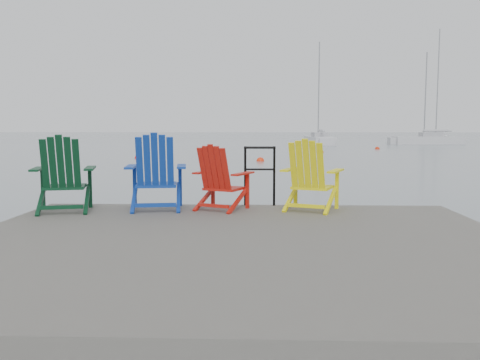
{
  "coord_description": "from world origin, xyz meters",
  "views": [
    {
      "loc": [
        0.23,
        -5.22,
        1.67
      ],
      "look_at": [
        -0.06,
        2.81,
        0.85
      ],
      "focal_mm": 38.0,
      "sensor_mm": 36.0,
      "label": 1
    }
  ],
  "objects_px": {
    "chair_yellow": "(310,176)",
    "sailboat_mid": "(436,140)",
    "buoy_c": "(377,149)",
    "buoy_d": "(321,152)",
    "sailboat_far": "(427,141)",
    "sailboat_near": "(319,141)",
    "buoy_a": "(260,161)",
    "buoy_b": "(138,158)",
    "chair_green": "(63,174)",
    "handrail": "(260,170)",
    "chair_red": "(220,178)",
    "chair_blue": "(156,172)"
  },
  "relations": [
    {
      "from": "chair_yellow",
      "to": "buoy_b",
      "type": "relative_size",
      "value": 2.48
    },
    {
      "from": "buoy_a",
      "to": "chair_yellow",
      "type": "bearing_deg",
      "value": -88.05
    },
    {
      "from": "chair_yellow",
      "to": "chair_green",
      "type": "bearing_deg",
      "value": -154.9
    },
    {
      "from": "sailboat_near",
      "to": "buoy_b",
      "type": "relative_size",
      "value": 26.97
    },
    {
      "from": "chair_blue",
      "to": "chair_red",
      "type": "relative_size",
      "value": 1.17
    },
    {
      "from": "buoy_b",
      "to": "buoy_c",
      "type": "distance_m",
      "value": 20.69
    },
    {
      "from": "sailboat_far",
      "to": "sailboat_mid",
      "type": "bearing_deg",
      "value": -32.52
    },
    {
      "from": "chair_red",
      "to": "sailboat_mid",
      "type": "xyz_separation_m",
      "value": [
        20.7,
        51.34,
        -0.61
      ]
    },
    {
      "from": "handrail",
      "to": "buoy_d",
      "type": "relative_size",
      "value": 2.59
    },
    {
      "from": "buoy_a",
      "to": "handrail",
      "type": "bearing_deg",
      "value": -90.27
    },
    {
      "from": "chair_red",
      "to": "sailboat_near",
      "type": "bearing_deg",
      "value": 105.69
    },
    {
      "from": "sailboat_far",
      "to": "buoy_a",
      "type": "xyz_separation_m",
      "value": [
        -17.53,
        -27.93,
        -0.36
      ]
    },
    {
      "from": "chair_red",
      "to": "buoy_d",
      "type": "distance_m",
      "value": 28.32
    },
    {
      "from": "buoy_c",
      "to": "buoy_a",
      "type": "bearing_deg",
      "value": -121.87
    },
    {
      "from": "chair_red",
      "to": "buoy_c",
      "type": "height_order",
      "value": "chair_red"
    },
    {
      "from": "buoy_c",
      "to": "handrail",
      "type": "bearing_deg",
      "value": -105.93
    },
    {
      "from": "buoy_d",
      "to": "handrail",
      "type": "bearing_deg",
      "value": -98.94
    },
    {
      "from": "chair_green",
      "to": "buoy_d",
      "type": "xyz_separation_m",
      "value": [
        7.06,
        28.15,
        -1.03
      ]
    },
    {
      "from": "chair_yellow",
      "to": "buoy_b",
      "type": "bearing_deg",
      "value": 130.63
    },
    {
      "from": "chair_yellow",
      "to": "sailboat_mid",
      "type": "distance_m",
      "value": 54.91
    },
    {
      "from": "buoy_c",
      "to": "buoy_b",
      "type": "bearing_deg",
      "value": -141.42
    },
    {
      "from": "buoy_c",
      "to": "buoy_d",
      "type": "distance_m",
      "value": 7.74
    },
    {
      "from": "buoy_c",
      "to": "chair_yellow",
      "type": "bearing_deg",
      "value": -104.58
    },
    {
      "from": "chair_green",
      "to": "sailboat_far",
      "type": "height_order",
      "value": "sailboat_far"
    },
    {
      "from": "handrail",
      "to": "chair_red",
      "type": "height_order",
      "value": "chair_red"
    },
    {
      "from": "chair_yellow",
      "to": "buoy_a",
      "type": "xyz_separation_m",
      "value": [
        -0.63,
        18.56,
        -1.0
      ]
    },
    {
      "from": "sailboat_mid",
      "to": "buoy_c",
      "type": "height_order",
      "value": "sailboat_mid"
    },
    {
      "from": "chair_red",
      "to": "sailboat_mid",
      "type": "height_order",
      "value": "sailboat_mid"
    },
    {
      "from": "chair_red",
      "to": "sailboat_far",
      "type": "bearing_deg",
      "value": 92.79
    },
    {
      "from": "buoy_d",
      "to": "sailboat_far",
      "type": "bearing_deg",
      "value": 54.43
    },
    {
      "from": "chair_green",
      "to": "sailboat_far",
      "type": "distance_m",
      "value": 50.99
    },
    {
      "from": "sailboat_near",
      "to": "chair_blue",
      "type": "bearing_deg",
      "value": -103.37
    },
    {
      "from": "chair_yellow",
      "to": "sailboat_far",
      "type": "height_order",
      "value": "sailboat_far"
    },
    {
      "from": "chair_blue",
      "to": "buoy_b",
      "type": "height_order",
      "value": "chair_blue"
    },
    {
      "from": "chair_blue",
      "to": "chair_red",
      "type": "bearing_deg",
      "value": -6.35
    },
    {
      "from": "handrail",
      "to": "chair_green",
      "type": "height_order",
      "value": "chair_green"
    },
    {
      "from": "chair_blue",
      "to": "sailboat_near",
      "type": "relative_size",
      "value": 0.1
    },
    {
      "from": "chair_green",
      "to": "buoy_b",
      "type": "distance_m",
      "value": 21.4
    },
    {
      "from": "buoy_b",
      "to": "buoy_d",
      "type": "xyz_separation_m",
      "value": [
        11.01,
        7.14,
        0.0
      ]
    },
    {
      "from": "handrail",
      "to": "buoy_b",
      "type": "bearing_deg",
      "value": 108.27
    },
    {
      "from": "sailboat_mid",
      "to": "chair_red",
      "type": "bearing_deg",
      "value": -93.0
    },
    {
      "from": "chair_blue",
      "to": "sailboat_mid",
      "type": "distance_m",
      "value": 55.74
    },
    {
      "from": "handrail",
      "to": "buoy_b",
      "type": "height_order",
      "value": "handrail"
    },
    {
      "from": "sailboat_mid",
      "to": "buoy_d",
      "type": "height_order",
      "value": "sailboat_mid"
    },
    {
      "from": "chair_yellow",
      "to": "buoy_c",
      "type": "bearing_deg",
      "value": 96.39
    },
    {
      "from": "chair_green",
      "to": "chair_yellow",
      "type": "bearing_deg",
      "value": -9.85
    },
    {
      "from": "chair_green",
      "to": "buoy_c",
      "type": "xyz_separation_m",
      "value": [
        12.22,
        33.91,
        -1.03
      ]
    },
    {
      "from": "sailboat_near",
      "to": "buoy_a",
      "type": "distance_m",
      "value": 28.26
    },
    {
      "from": "sailboat_near",
      "to": "buoy_d",
      "type": "xyz_separation_m",
      "value": [
        -1.98,
        -18.24,
        -0.36
      ]
    },
    {
      "from": "chair_yellow",
      "to": "sailboat_near",
      "type": "height_order",
      "value": "sailboat_near"
    }
  ]
}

